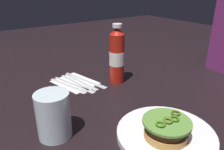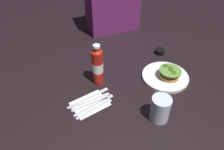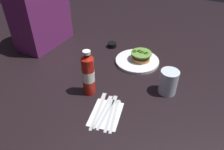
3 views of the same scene
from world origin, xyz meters
name	(u,v)px [view 1 (image 1 of 3)]	position (x,y,z in m)	size (l,w,h in m)	color
ground_plane	(131,108)	(0.00, 0.00, 0.00)	(3.00, 3.00, 0.00)	black
dinner_plate	(166,134)	(0.16, -0.02, 0.01)	(0.25, 0.25, 0.02)	white
burger_sandwich	(166,129)	(0.17, -0.04, 0.04)	(0.12, 0.12, 0.05)	#C98E46
ketchup_bottle	(117,56)	(-0.18, 0.08, 0.10)	(0.06, 0.06, 0.23)	red
water_glass	(54,115)	(-0.01, -0.24, 0.06)	(0.08, 0.08, 0.12)	silver
napkin	(75,82)	(-0.27, -0.06, 0.00)	(0.16, 0.12, 0.00)	white
spoon_utensil	(73,86)	(-0.23, -0.09, 0.00)	(0.19, 0.07, 0.00)	silver
butter_knife	(76,85)	(-0.24, -0.07, 0.00)	(0.21, 0.07, 0.00)	silver
fork_utensil	(78,83)	(-0.25, -0.06, 0.00)	(0.19, 0.04, 0.00)	silver
steak_knife	(82,82)	(-0.25, -0.04, 0.00)	(0.20, 0.04, 0.00)	silver
table_knife	(87,80)	(-0.25, -0.02, 0.00)	(0.22, 0.07, 0.00)	silver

